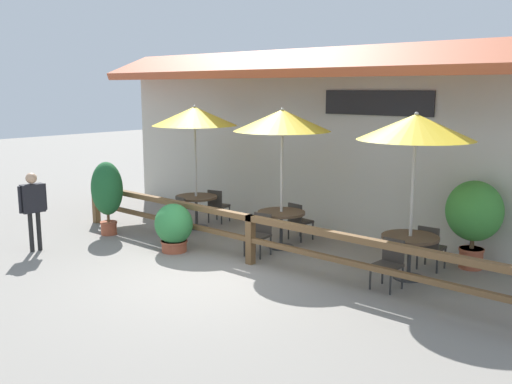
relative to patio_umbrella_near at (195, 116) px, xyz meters
name	(u,v)px	position (x,y,z in m)	size (l,w,h in m)	color
ground_plane	(211,277)	(2.88, -2.33, -2.66)	(60.00, 60.00, 0.00)	gray
building_facade	(341,140)	(2.88, 1.77, -0.49)	(14.28, 1.49, 4.23)	#BCB7A8
patio_railing	(250,228)	(2.88, -1.28, -1.96)	(10.40, 0.14, 0.95)	brown
patio_umbrella_near	(195,116)	(0.00, 0.00, 0.00)	(1.98, 1.98, 2.92)	#B7B2A8
dining_table_near	(196,202)	(0.00, 0.00, -2.04)	(1.00, 1.00, 0.77)	#4C3826
chair_near_streetside	(176,214)	(0.08, -0.70, -2.20)	(0.50, 0.50, 0.83)	#332D28
chair_near_wallside	(218,204)	(0.01, 0.70, -2.20)	(0.50, 0.50, 0.83)	#332D28
patio_umbrella_middle	(282,121)	(2.61, -0.01, 0.00)	(1.98, 1.98, 2.92)	#B7B2A8
dining_table_middle	(281,219)	(2.61, -0.01, -2.04)	(1.00, 1.00, 0.77)	#4C3826
chair_middle_streetside	(259,233)	(2.62, -0.72, -2.20)	(0.47, 0.47, 0.83)	#332D28
chair_middle_wallside	(299,220)	(2.53, 0.70, -2.20)	(0.47, 0.47, 0.83)	#332D28
patio_umbrella_far	(416,127)	(5.54, -0.08, 0.00)	(1.98, 1.98, 2.92)	#B7B2A8
dining_table_far	(410,244)	(5.54, -0.08, -2.04)	(1.00, 1.00, 0.77)	#4C3826
chair_far_streetside	(389,262)	(5.51, -0.77, -2.20)	(0.44, 0.44, 0.83)	#332D28
chair_far_wallside	(430,246)	(5.61, 0.62, -2.20)	(0.43, 0.43, 0.83)	#332D28
potted_plant_corner_fern	(174,226)	(1.14, -1.69, -2.13)	(0.82, 0.74, 1.00)	#9E4C33
potted_plant_small_flowering	(107,191)	(-1.03, -1.77, -1.65)	(0.76, 0.68, 1.68)	#9E4C33
potted_plant_tall_tropical	(474,214)	(6.15, 1.22, -1.62)	(1.04, 0.93, 1.65)	#9E4C33
pedestrian	(33,201)	(-1.03, -3.54, -1.61)	(0.25, 0.57, 1.63)	black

